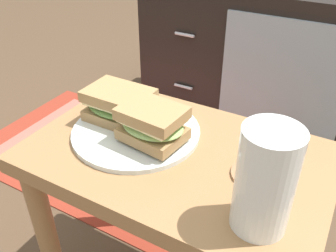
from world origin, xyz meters
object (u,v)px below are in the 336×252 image
Objects in this scene: plate at (136,131)px; coaster at (257,175)px; sandwich_front at (119,105)px; beer_glass at (265,183)px; tv_cabinet at (266,56)px; sandwich_back at (153,124)px.

coaster is (0.25, -0.01, -0.00)m from plate.
beer_glass is (0.33, -0.12, 0.03)m from sandwich_front.
plate is 2.81× the size of coaster.
tv_cabinet is 0.94m from sandwich_front.
sandwich_front is 0.36m from beer_glass.
beer_glass reaches higher than sandwich_back.
plate is 1.90× the size of sandwich_back.
plate is at bearing -19.51° from sandwich_front.
sandwich_front is at bearing 159.62° from beer_glass.
plate is (-0.01, -0.94, 0.17)m from tv_cabinet.
sandwich_front is 0.31m from coaster.
plate reaches higher than coaster.
beer_glass is 1.80× the size of coaster.
beer_glass is at bearing -75.32° from tv_cabinet.
beer_glass reaches higher than sandwich_front.
sandwich_back is at bearing 159.24° from beer_glass.
tv_cabinet is at bearing 86.17° from sandwich_front.
sandwich_back is at bearing -19.51° from sandwich_front.
tv_cabinet is 3.76× the size of plate.
beer_glass is (0.28, -0.11, 0.07)m from plate.
sandwich_front is at bearing -93.83° from tv_cabinet.
sandwich_back is at bearing -19.51° from plate.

